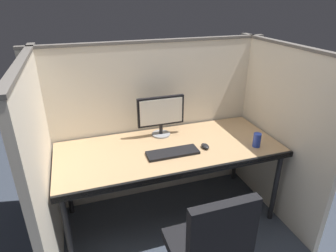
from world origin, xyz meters
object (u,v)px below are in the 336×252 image
desk (170,153)px  soda_can (257,140)px  keyboard_main (173,153)px  monitor_center (161,113)px  computer_mouse (205,146)px

desk → soda_can: soda_can is taller
keyboard_main → soda_can: (0.72, -0.11, 0.05)m
monitor_center → keyboard_main: monitor_center is taller
desk → soda_can: (0.71, -0.21, 0.11)m
monitor_center → soda_can: size_ratio=3.52×
desk → keyboard_main: bearing=-97.6°
desk → keyboard_main: size_ratio=4.42×
keyboard_main → monitor_center: bearing=87.5°
keyboard_main → computer_mouse: 0.30m
computer_mouse → soda_can: 0.45m
desk → soda_can: 0.75m
monitor_center → keyboard_main: bearing=-92.5°
keyboard_main → computer_mouse: (0.30, 0.01, 0.01)m
soda_can → monitor_center: bearing=146.4°
desk → keyboard_main: 0.12m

